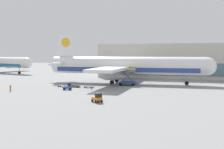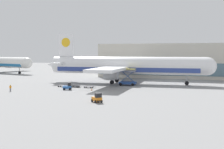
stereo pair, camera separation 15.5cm
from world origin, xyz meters
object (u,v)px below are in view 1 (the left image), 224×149
(airplane_main, at_px, (124,66))
(traffic_cone_near, at_px, (92,89))
(ground_crew_far, at_px, (10,87))
(scissor_lift_loader, at_px, (128,79))
(baggage_dolly_lead, at_px, (62,86))
(baggage_tug_mid, at_px, (68,87))
(baggage_dolly_second, at_px, (75,86))
(baggage_tug_foreground, at_px, (97,98))
(baggage_dolly_third, at_px, (89,87))

(airplane_main, bearing_deg, traffic_cone_near, -101.24)
(ground_crew_far, bearing_deg, scissor_lift_loader, 27.74)
(airplane_main, height_order, baggage_dolly_lead, airplane_main)
(baggage_tug_mid, height_order, baggage_dolly_lead, baggage_tug_mid)
(baggage_dolly_second, bearing_deg, baggage_dolly_lead, -174.34)
(airplane_main, bearing_deg, scissor_lift_loader, -66.62)
(baggage_tug_foreground, distance_m, traffic_cone_near, 20.62)
(scissor_lift_loader, bearing_deg, baggage_tug_foreground, -88.15)
(airplane_main, distance_m, baggage_dolly_second, 19.85)
(baggage_tug_mid, xyz_separation_m, baggage_dolly_lead, (-4.74, 6.14, -0.49))
(airplane_main, distance_m, scissor_lift_loader, 7.23)
(baggage_tug_foreground, bearing_deg, airplane_main, 139.81)
(airplane_main, xyz_separation_m, baggage_tug_foreground, (5.42, -40.18, -4.96))
(baggage_tug_foreground, height_order, baggage_tug_mid, same)
(scissor_lift_loader, xyz_separation_m, baggage_dolly_lead, (-17.75, -10.32, -1.62))
(baggage_dolly_second, relative_size, baggage_dolly_third, 1.00)
(ground_crew_far, xyz_separation_m, traffic_cone_near, (20.07, 8.55, -0.70))
(airplane_main, xyz_separation_m, scissor_lift_loader, (2.69, -5.51, -3.83))
(scissor_lift_loader, distance_m, ground_crew_far, 35.75)
(baggage_tug_mid, distance_m, baggage_dolly_third, 7.22)
(baggage_dolly_second, relative_size, ground_crew_far, 2.08)
(baggage_dolly_second, distance_m, traffic_cone_near, 9.63)
(baggage_dolly_third, bearing_deg, baggage_dolly_lead, -177.16)
(baggage_dolly_third, bearing_deg, airplane_main, 71.43)
(traffic_cone_near, bearing_deg, ground_crew_far, -156.92)
(airplane_main, distance_m, baggage_tug_foreground, 40.85)
(airplane_main, bearing_deg, ground_crew_far, -130.47)
(baggage_tug_mid, bearing_deg, scissor_lift_loader, 20.43)
(scissor_lift_loader, distance_m, baggage_tug_foreground, 34.80)
(baggage_dolly_second, bearing_deg, ground_crew_far, -127.41)
(baggage_tug_mid, xyz_separation_m, traffic_cone_near, (7.08, 0.48, -0.50))
(baggage_dolly_third, bearing_deg, traffic_cone_near, -57.01)
(baggage_tug_mid, xyz_separation_m, baggage_dolly_second, (-0.59, 6.30, -0.49))
(scissor_lift_loader, distance_m, baggage_dolly_third, 13.91)
(ground_crew_far, relative_size, traffic_cone_near, 2.38)
(baggage_dolly_lead, xyz_separation_m, baggage_dolly_second, (4.15, 0.17, 0.00))
(traffic_cone_near, bearing_deg, baggage_dolly_third, 119.62)
(baggage_dolly_second, relative_size, traffic_cone_near, 4.93)
(scissor_lift_loader, relative_size, baggage_tug_foreground, 1.93)
(baggage_tug_foreground, height_order, traffic_cone_near, baggage_tug_foreground)
(airplane_main, distance_m, baggage_dolly_lead, 22.52)
(airplane_main, xyz_separation_m, ground_crew_far, (-23.31, -30.03, -4.77))
(baggage_dolly_lead, bearing_deg, baggage_dolly_second, 5.66)
(ground_crew_far, height_order, traffic_cone_near, ground_crew_far)
(baggage_dolly_second, height_order, baggage_dolly_third, same)
(baggage_tug_mid, xyz_separation_m, baggage_dolly_third, (3.91, 6.05, -0.49))
(scissor_lift_loader, relative_size, ground_crew_far, 2.96)
(baggage_tug_mid, xyz_separation_m, ground_crew_far, (-12.99, -8.07, 0.19))
(baggage_dolly_third, bearing_deg, baggage_tug_mid, -119.49)
(baggage_tug_foreground, bearing_deg, baggage_dolly_second, 165.79)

